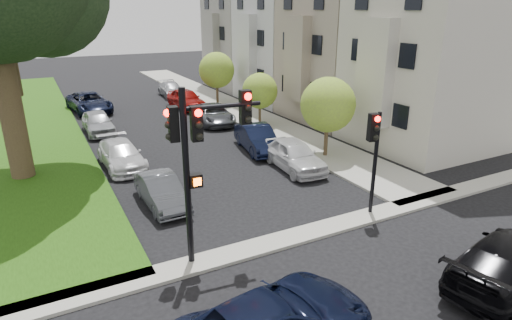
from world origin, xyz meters
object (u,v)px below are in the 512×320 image
small_tree_a (328,105)px  traffic_signal_secondary (374,145)px  car_cross_far (509,261)px  car_parked_2 (214,114)px  car_parked_1 (258,138)px  car_parked_6 (121,155)px  car_parked_3 (186,99)px  car_parked_8 (89,102)px  car_parked_4 (171,90)px  traffic_signal_main (199,145)px  small_tree_c (217,70)px  car_parked_0 (294,155)px  car_parked_7 (98,122)px  small_tree_b (260,91)px  car_parked_5 (161,191)px

small_tree_a → traffic_signal_secondary: 7.00m
car_cross_far → car_parked_2: size_ratio=1.07×
car_parked_1 → car_parked_2: size_ratio=0.92×
small_tree_a → car_parked_6: size_ratio=0.97×
car_cross_far → car_parked_3: size_ratio=1.12×
small_tree_a → car_parked_8: small_tree_a is taller
car_parked_6 → car_parked_8: size_ratio=0.82×
car_parked_3 → car_parked_4: 5.46m
traffic_signal_main → small_tree_c: bearing=65.9°
car_parked_2 → car_parked_6: car_parked_2 is taller
small_tree_c → car_parked_6: 15.44m
traffic_signal_main → car_parked_4: size_ratio=1.27×
car_parked_0 → car_parked_4: bearing=93.6°
small_tree_a → car_cross_far: bearing=-100.2°
car_parked_7 → car_parked_6: bearing=-89.9°
car_parked_8 → small_tree_b: bearing=-52.5°
car_parked_5 → car_parked_7: bearing=91.3°
small_tree_b → car_parked_6: (-10.14, -3.97, -1.76)m
small_tree_c → car_parked_8: (-9.83, 2.39, -2.14)m
car_parked_0 → car_parked_1: bearing=98.2°
car_cross_far → car_parked_8: 30.15m
small_tree_b → small_tree_c: (0.00, 7.45, 0.49)m
car_parked_5 → car_parked_6: car_parked_6 is taller
small_tree_c → car_parked_8: size_ratio=0.80×
car_parked_6 → car_parked_7: car_parked_7 is taller
traffic_signal_main → car_parked_8: traffic_signal_main is taller
car_parked_8 → car_cross_far: bearing=-82.6°
small_tree_c → car_parked_7: size_ratio=1.03×
small_tree_b → car_parked_5: 13.52m
car_parked_0 → car_parked_8: bearing=116.1°
small_tree_c → car_cross_far: 26.92m
car_parked_0 → car_parked_6: size_ratio=0.98×
small_tree_a → car_parked_6: bearing=160.6°
small_tree_c → car_parked_4: (-2.28, 5.42, -2.26)m
small_tree_c → car_parked_2: 6.40m
small_tree_a → car_parked_4: bearing=96.4°
small_tree_a → traffic_signal_main: (-9.56, -6.40, 0.99)m
car_parked_2 → car_parked_7: car_parked_7 is taller
small_tree_b → car_cross_far: bearing=-96.3°
car_parked_5 → car_parked_7: 12.55m
small_tree_a → car_parked_7: 14.96m
traffic_signal_main → car_cross_far: size_ratio=1.09×
small_tree_c → car_parked_7: bearing=-157.3°
car_parked_0 → car_parked_6: car_parked_0 is taller
small_tree_a → car_parked_4: 20.67m
small_tree_b → car_parked_8: 14.01m
car_parked_1 → car_parked_4: size_ratio=1.00×
car_cross_far → car_parked_7: size_ratio=1.22×
car_parked_5 → small_tree_c: bearing=58.9°
car_parked_3 → car_parked_8: bearing=156.5°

